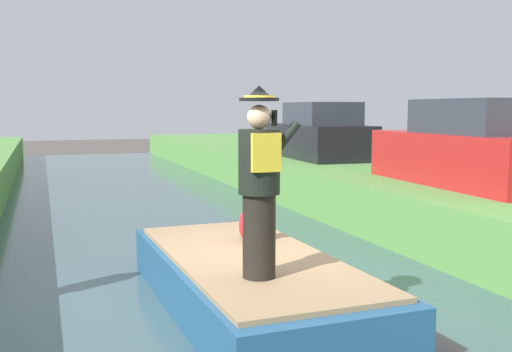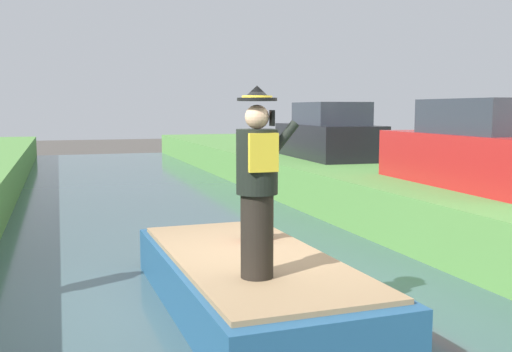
{
  "view_description": "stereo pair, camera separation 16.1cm",
  "coord_description": "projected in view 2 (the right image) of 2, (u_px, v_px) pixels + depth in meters",
  "views": [
    {
      "loc": [
        -2.14,
        -6.24,
        2.35
      ],
      "look_at": [
        0.05,
        -0.16,
        1.61
      ],
      "focal_mm": 41.76,
      "sensor_mm": 36.0,
      "label": 1
    },
    {
      "loc": [
        -1.99,
        -6.29,
        2.35
      ],
      "look_at": [
        0.05,
        -0.16,
        1.61
      ],
      "focal_mm": 41.76,
      "sensor_mm": 36.0,
      "label": 2
    }
  ],
  "objects": [
    {
      "name": "parked_car_red",
      "position": [
        479.0,
        149.0,
        10.35
      ],
      "size": [
        1.87,
        4.07,
        1.5
      ],
      "color": "red",
      "rests_on": "grass_bank_far"
    },
    {
      "name": "person_pirate",
      "position": [
        258.0,
        183.0,
        5.69
      ],
      "size": [
        0.61,
        0.42,
        1.85
      ],
      "rotation": [
        0.0,
        0.0,
        -0.13
      ],
      "color": "black",
      "rests_on": "boat"
    },
    {
      "name": "canal_water",
      "position": [
        248.0,
        310.0,
        6.81
      ],
      "size": [
        6.01,
        48.0,
        0.1
      ],
      "primitive_type": "cube",
      "color": "#3D565B",
      "rests_on": "ground"
    },
    {
      "name": "parrot_plush",
      "position": [
        255.0,
        221.0,
        7.38
      ],
      "size": [
        0.36,
        0.35,
        0.57
      ],
      "color": "blue",
      "rests_on": "boat"
    },
    {
      "name": "ground_plane",
      "position": [
        248.0,
        314.0,
        6.82
      ],
      "size": [
        80.0,
        80.0,
        0.0
      ],
      "primitive_type": "plane",
      "color": "#4C4742"
    },
    {
      "name": "parked_car_dark",
      "position": [
        328.0,
        135.0,
        16.15
      ],
      "size": [
        1.89,
        4.08,
        1.5
      ],
      "color": "black",
      "rests_on": "grass_bank_far"
    },
    {
      "name": "boat",
      "position": [
        250.0,
        282.0,
        6.69
      ],
      "size": [
        1.91,
        4.25,
        0.61
      ],
      "color": "#23517A",
      "rests_on": "canal_water"
    }
  ]
}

